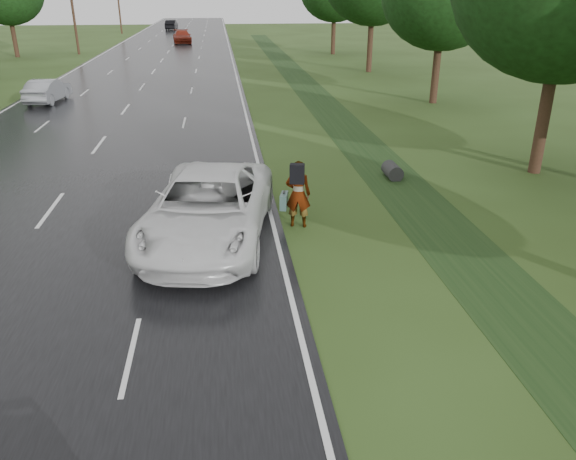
% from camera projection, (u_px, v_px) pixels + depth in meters
% --- Properties ---
extents(road, '(14.00, 180.00, 0.04)m').
position_uv_depth(road, '(159.00, 64.00, 51.17)').
color(road, black).
rests_on(road, ground).
extents(edge_stripe_east, '(0.12, 180.00, 0.01)m').
position_uv_depth(edge_stripe_east, '(233.00, 63.00, 51.90)').
color(edge_stripe_east, silver).
rests_on(edge_stripe_east, road).
extents(edge_stripe_west, '(0.12, 180.00, 0.01)m').
position_uv_depth(edge_stripe_west, '(83.00, 65.00, 50.42)').
color(edge_stripe_west, silver).
rests_on(edge_stripe_west, road).
extents(center_line, '(0.12, 180.00, 0.01)m').
position_uv_depth(center_line, '(159.00, 64.00, 51.16)').
color(center_line, silver).
rests_on(center_line, road).
extents(drainage_ditch, '(2.20, 120.00, 0.56)m').
position_uv_depth(drainage_ditch, '(342.00, 124.00, 28.44)').
color(drainage_ditch, black).
rests_on(drainage_ditch, ground).
extents(utility_pole_far, '(1.60, 0.26, 10.00)m').
position_uv_depth(utility_pole_far, '(72.00, 1.00, 57.24)').
color(utility_pole_far, '#392417').
rests_on(utility_pole_far, ground).
extents(pedestrian, '(0.94, 0.93, 1.96)m').
position_uv_depth(pedestrian, '(297.00, 193.00, 15.92)').
color(pedestrian, '#A5998C').
rests_on(pedestrian, ground).
extents(white_pickup, '(4.11, 7.01, 1.83)m').
position_uv_depth(white_pickup, '(208.00, 208.00, 15.01)').
color(white_pickup, silver).
rests_on(white_pickup, road).
extents(silver_sedan, '(1.92, 4.34, 1.39)m').
position_uv_depth(silver_sedan, '(47.00, 90.00, 33.73)').
color(silver_sedan, gray).
rests_on(silver_sedan, road).
extents(far_car_red, '(2.68, 5.52, 1.55)m').
position_uv_depth(far_car_red, '(182.00, 37.00, 70.90)').
color(far_car_red, maroon).
rests_on(far_car_red, road).
extents(far_car_dark, '(1.90, 4.79, 1.55)m').
position_uv_depth(far_car_dark, '(171.00, 25.00, 94.16)').
color(far_car_dark, black).
rests_on(far_car_dark, road).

